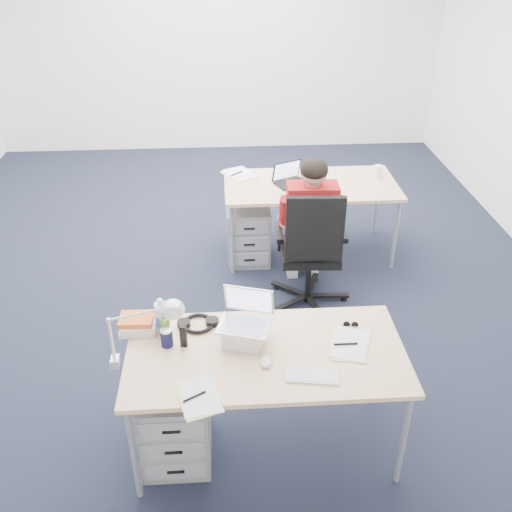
# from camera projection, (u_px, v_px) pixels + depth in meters

# --- Properties ---
(floor) EXTENTS (7.00, 7.00, 0.00)m
(floor) POSITION_uv_depth(u_px,v_px,m) (223.00, 281.00, 5.20)
(floor) COLOR black
(floor) RESTS_ON ground
(room) EXTENTS (6.02, 7.02, 2.80)m
(room) POSITION_uv_depth(u_px,v_px,m) (216.00, 93.00, 4.32)
(room) COLOR white
(room) RESTS_ON ground
(desk_near) EXTENTS (1.60, 0.80, 0.73)m
(desk_near) POSITION_uv_depth(u_px,v_px,m) (266.00, 358.00, 3.28)
(desk_near) COLOR tan
(desk_near) RESTS_ON ground
(desk_far) EXTENTS (1.60, 0.80, 0.73)m
(desk_far) POSITION_uv_depth(u_px,v_px,m) (311.00, 188.00, 5.31)
(desk_far) COLOR tan
(desk_far) RESTS_ON ground
(office_chair) EXTENTS (0.72, 0.72, 1.09)m
(office_chair) POSITION_uv_depth(u_px,v_px,m) (309.00, 272.00, 4.76)
(office_chair) COLOR black
(office_chair) RESTS_ON ground
(seated_person) EXTENTS (0.41, 0.71, 1.29)m
(seated_person) POSITION_uv_depth(u_px,v_px,m) (309.00, 226.00, 4.74)
(seated_person) COLOR maroon
(seated_person) RESTS_ON ground
(drawer_pedestal_near) EXTENTS (0.40, 0.50, 0.55)m
(drawer_pedestal_near) POSITION_uv_depth(u_px,v_px,m) (176.00, 418.00, 3.43)
(drawer_pedestal_near) COLOR #989A9D
(drawer_pedestal_near) RESTS_ON ground
(drawer_pedestal_far) EXTENTS (0.40, 0.50, 0.55)m
(drawer_pedestal_far) POSITION_uv_depth(u_px,v_px,m) (248.00, 232.00, 5.44)
(drawer_pedestal_far) COLOR #989A9D
(drawer_pedestal_far) RESTS_ON ground
(silver_laptop) EXTENTS (0.35, 0.31, 0.31)m
(silver_laptop) POSITION_uv_depth(u_px,v_px,m) (244.00, 321.00, 3.25)
(silver_laptop) COLOR silver
(silver_laptop) RESTS_ON desk_near
(wireless_keyboard) EXTENTS (0.30, 0.16, 0.01)m
(wireless_keyboard) POSITION_uv_depth(u_px,v_px,m) (312.00, 376.00, 3.08)
(wireless_keyboard) COLOR white
(wireless_keyboard) RESTS_ON desk_near
(computer_mouse) EXTENTS (0.08, 0.11, 0.03)m
(computer_mouse) POSITION_uv_depth(u_px,v_px,m) (266.00, 362.00, 3.16)
(computer_mouse) COLOR white
(computer_mouse) RESTS_ON desk_near
(headphones) EXTENTS (0.26, 0.21, 0.04)m
(headphones) POSITION_uv_depth(u_px,v_px,m) (198.00, 323.00, 3.46)
(headphones) COLOR black
(headphones) RESTS_ON desk_near
(can_koozie) EXTENTS (0.07, 0.07, 0.12)m
(can_koozie) POSITION_uv_depth(u_px,v_px,m) (167.00, 337.00, 3.28)
(can_koozie) COLOR #111338
(can_koozie) RESTS_ON desk_near
(water_bottle) EXTENTS (0.08, 0.08, 0.24)m
(water_bottle) POSITION_uv_depth(u_px,v_px,m) (161.00, 316.00, 3.35)
(water_bottle) COLOR silver
(water_bottle) RESTS_ON desk_near
(bear_figurine) EXTENTS (0.09, 0.07, 0.15)m
(bear_figurine) POSITION_uv_depth(u_px,v_px,m) (166.00, 329.00, 3.31)
(bear_figurine) COLOR #35681B
(bear_figurine) RESTS_ON desk_near
(book_stack) EXTENTS (0.23, 0.18, 0.10)m
(book_stack) POSITION_uv_depth(u_px,v_px,m) (138.00, 324.00, 3.40)
(book_stack) COLOR silver
(book_stack) RESTS_ON desk_near
(cordless_phone) EXTENTS (0.04, 0.03, 0.14)m
(cordless_phone) POSITION_uv_depth(u_px,v_px,m) (183.00, 336.00, 3.26)
(cordless_phone) COLOR black
(cordless_phone) RESTS_ON desk_near
(papers_left) EXTENTS (0.25, 0.32, 0.01)m
(papers_left) POSITION_uv_depth(u_px,v_px,m) (198.00, 398.00, 2.94)
(papers_left) COLOR #F2DD8C
(papers_left) RESTS_ON desk_near
(papers_right) EXTENTS (0.28, 0.34, 0.01)m
(papers_right) POSITION_uv_depth(u_px,v_px,m) (349.00, 345.00, 3.30)
(papers_right) COLOR #F2DD8C
(papers_right) RESTS_ON desk_near
(sunglasses) EXTENTS (0.10, 0.06, 0.02)m
(sunglasses) POSITION_uv_depth(u_px,v_px,m) (351.00, 324.00, 3.46)
(sunglasses) COLOR black
(sunglasses) RESTS_ON desk_near
(desk_lamp) EXTENTS (0.39, 0.16, 0.44)m
(desk_lamp) POSITION_uv_depth(u_px,v_px,m) (135.00, 333.00, 3.06)
(desk_lamp) COLOR silver
(desk_lamp) RESTS_ON desk_near
(dark_laptop) EXTENTS (0.38, 0.37, 0.21)m
(dark_laptop) POSITION_uv_depth(u_px,v_px,m) (292.00, 174.00, 5.22)
(dark_laptop) COLOR black
(dark_laptop) RESTS_ON desk_far
(far_cup) EXTENTS (0.08, 0.08, 0.11)m
(far_cup) POSITION_uv_depth(u_px,v_px,m) (378.00, 171.00, 5.40)
(far_cup) COLOR white
(far_cup) RESTS_ON desk_far
(far_papers) EXTENTS (0.35, 0.39, 0.01)m
(far_papers) POSITION_uv_depth(u_px,v_px,m) (239.00, 175.00, 5.46)
(far_papers) COLOR white
(far_papers) RESTS_ON desk_far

